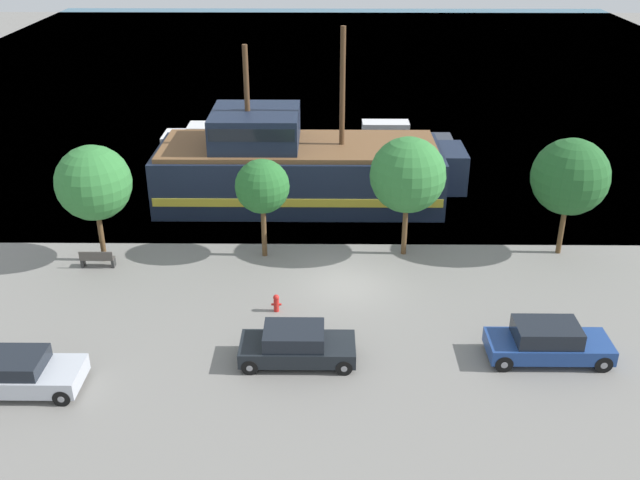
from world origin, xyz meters
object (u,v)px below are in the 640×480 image
at_px(bench_promenade_east, 97,259).
at_px(fire_hydrant, 276,302).
at_px(parked_car_curb_rear, 548,342).
at_px(pirate_ship, 297,168).
at_px(parked_car_curb_mid, 296,345).
at_px(moored_boat_dockside, 391,138).
at_px(moored_boat_outer, 219,137).
at_px(parked_car_curb_front, 14,373).

bearing_deg(bench_promenade_east, fire_hydrant, -23.89).
relative_size(parked_car_curb_rear, bench_promenade_east, 2.92).
relative_size(pirate_ship, bench_promenade_east, 10.92).
bearing_deg(parked_car_curb_mid, moored_boat_dockside, 77.59).
relative_size(parked_car_curb_mid, parked_car_curb_rear, 0.94).
relative_size(pirate_ship, moored_boat_outer, 2.15).
distance_m(parked_car_curb_mid, bench_promenade_east, 11.89).
distance_m(moored_boat_outer, parked_car_curb_mid, 25.89).
height_order(moored_boat_outer, bench_promenade_east, moored_boat_outer).
bearing_deg(bench_promenade_east, pirate_ship, 41.67).
xyz_separation_m(pirate_ship, parked_car_curb_rear, (9.73, -14.92, -1.25)).
bearing_deg(parked_car_curb_front, parked_car_curb_mid, 10.24).
height_order(pirate_ship, moored_boat_dockside, pirate_ship).
bearing_deg(fire_hydrant, pirate_ship, 87.84).
bearing_deg(parked_car_curb_mid, moored_boat_outer, 104.13).
xyz_separation_m(parked_car_curb_mid, bench_promenade_east, (-9.43, 7.23, -0.25)).
bearing_deg(parked_car_curb_front, bench_promenade_east, 88.71).
distance_m(pirate_ship, bench_promenade_east, 12.02).
distance_m(moored_boat_dockside, bench_promenade_east, 22.99).
height_order(moored_boat_dockside, parked_car_curb_mid, moored_boat_dockside).
relative_size(parked_car_curb_front, parked_car_curb_rear, 1.01).
distance_m(moored_boat_outer, fire_hydrant, 22.27).
bearing_deg(bench_promenade_east, parked_car_curb_front, -91.29).
bearing_deg(parked_car_curb_mid, parked_car_curb_front, -169.76).
height_order(moored_boat_dockside, fire_hydrant, moored_boat_dockside).
bearing_deg(parked_car_curb_rear, fire_hydrant, 162.30).
xyz_separation_m(parked_car_curb_front, parked_car_curb_mid, (9.64, 1.74, 0.01)).
relative_size(parked_car_curb_front, fire_hydrant, 5.91).
relative_size(pirate_ship, parked_car_curb_rear, 3.74).
height_order(pirate_ship, parked_car_curb_front, pirate_ship).
height_order(moored_boat_outer, parked_car_curb_rear, parked_car_curb_rear).
bearing_deg(moored_boat_dockside, parked_car_curb_mid, -102.41).
bearing_deg(bench_promenade_east, parked_car_curb_mid, -37.46).
bearing_deg(moored_boat_outer, parked_car_curb_front, -97.05).
xyz_separation_m(moored_boat_outer, parked_car_curb_rear, (15.51, -24.87, 0.19)).
bearing_deg(moored_boat_outer, pirate_ship, -59.82).
bearing_deg(pirate_ship, moored_boat_outer, 120.18).
height_order(parked_car_curb_mid, fire_hydrant, parked_car_curb_mid).
relative_size(pirate_ship, parked_car_curb_front, 3.69).
relative_size(parked_car_curb_front, parked_car_curb_mid, 1.07).
xyz_separation_m(parked_car_curb_front, fire_hydrant, (8.67, 5.22, -0.26)).
height_order(moored_boat_dockside, bench_promenade_east, moored_boat_dockside).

